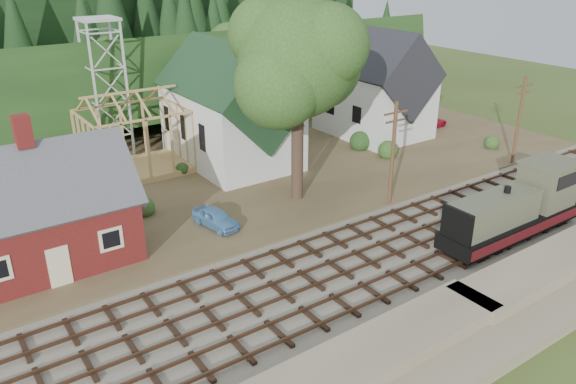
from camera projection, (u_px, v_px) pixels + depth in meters
ground at (366, 263)px, 34.34m from camera, size 140.00×140.00×0.00m
embankment at (481, 334)px, 27.92m from camera, size 64.00×5.00×1.60m
railroad_bed at (366, 262)px, 34.30m from camera, size 64.00×11.00×0.16m
village_flat at (223, 173)px, 47.86m from camera, size 64.00×26.00×0.30m
hillside at (125, 114)px, 66.03m from camera, size 70.00×28.96×12.74m
ridge at (85, 89)px, 78.10m from camera, size 80.00×20.00×12.00m
depot at (39, 216)px, 32.97m from camera, size 10.80×7.41×9.00m
church at (232, 108)px, 48.19m from camera, size 8.40×15.17×13.00m
farmhouse at (375, 89)px, 56.20m from camera, size 8.40×10.80×10.60m
timber_frame at (135, 139)px, 46.50m from camera, size 8.20×6.20×6.99m
lattice_tower at (101, 46)px, 48.36m from camera, size 3.20×3.20×12.12m
big_tree at (299, 66)px, 39.06m from camera, size 10.90×8.40×14.70m
telegraph_pole_near at (393, 153)px, 40.26m from camera, size 2.20×0.28×8.00m
telegraph_pole_far at (519, 120)px, 48.14m from camera, size 2.20×0.28×8.00m
locomotive at (516, 209)px, 36.71m from camera, size 11.30×2.83×4.54m
car_blue at (216, 218)px, 37.96m from camera, size 2.25×4.03×1.30m
car_red at (431, 122)px, 59.62m from camera, size 4.12×2.30×1.09m
patio_set at (83, 226)px, 33.11m from camera, size 2.43×2.43×2.71m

